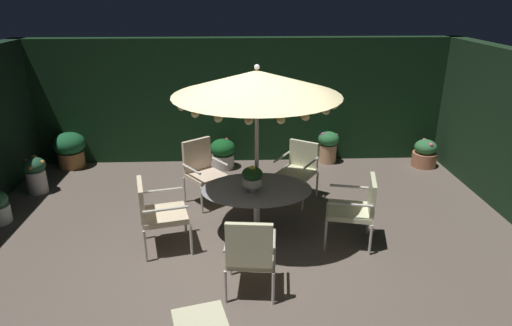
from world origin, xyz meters
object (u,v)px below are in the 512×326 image
Objects in this scene: patio_chair_east at (299,167)px; potted_plant_left_near at (223,153)px; patio_chair_south at (156,210)px; patio_umbrella at (257,83)px; potted_plant_back_center at (70,148)px; patio_chair_northeast at (357,206)px; potted_plant_left_far at (36,174)px; potted_plant_back_left at (328,145)px; patio_chair_southeast at (202,168)px; ottoman_footrest at (200,323)px; patio_chair_north at (250,252)px; potted_plant_front_corner at (425,153)px; centerpiece_planter at (252,177)px; patio_dining_table at (257,197)px.

patio_chair_east reaches higher than potted_plant_left_near.
patio_chair_east is at bearing 35.24° from patio_chair_south.
potted_plant_back_center is at bearing 142.32° from patio_umbrella.
patio_chair_northeast reaches higher than potted_plant_back_center.
patio_umbrella is at bearing -123.04° from patio_chair_east.
patio_chair_south is 3.08m from potted_plant_left_far.
patio_chair_southeast is at bearing -145.29° from potted_plant_back_left.
potted_plant_back_center is at bearing 176.51° from potted_plant_left_near.
patio_chair_east is 3.73m from ottoman_footrest.
patio_chair_east is 0.92× the size of patio_chair_southeast.
patio_chair_southeast is 1.53m from patio_chair_south.
patio_chair_north reaches higher than potted_plant_left_near.
potted_plant_back_center reaches higher than potted_plant_left_near.
patio_chair_northeast is at bearing 35.73° from patio_chair_north.
patio_umbrella reaches higher than patio_chair_east.
patio_umbrella is 4.71m from potted_plant_front_corner.
patio_chair_east is 1.85m from potted_plant_back_left.
patio_chair_east reaches higher than potted_plant_left_far.
potted_plant_left_far is at bearing 155.44° from centerpiece_planter.
patio_chair_southeast reaches higher than potted_plant_back_center.
patio_chair_northeast is 3.13m from potted_plant_back_left.
patio_chair_north is 1.77× the size of ottoman_footrest.
patio_umbrella is at bearing 167.10° from patio_chair_northeast.
ottoman_footrest is at bearing -130.93° from potted_plant_front_corner.
potted_plant_left_far is 5.51m from potted_plant_back_left.
patio_chair_southeast is 4.57m from potted_plant_front_corner.
potted_plant_left_far is (-3.77, 1.57, -1.85)m from patio_umbrella.
patio_chair_northeast is 1.66× the size of potted_plant_left_near.
potted_plant_back_center is at bearing 148.79° from patio_chair_southeast.
potted_plant_left_far is 7.33m from potted_plant_front_corner.
centerpiece_planter is 0.39× the size of patio_chair_south.
patio_chair_north is 1.04m from ottoman_footrest.
potted_plant_left_near is at bearing 102.13° from patio_dining_table.
patio_chair_southeast is (-0.85, 1.11, 0.01)m from patio_dining_table.
patio_chair_southeast is (-2.21, 1.43, 0.03)m from patio_chair_northeast.
potted_plant_left_near is (-1.92, 2.91, -0.26)m from patio_chair_northeast.
potted_plant_front_corner is at bearing 35.55° from patio_umbrella.
patio_chair_north is 2.61m from patio_chair_southeast.
patio_chair_north is at bearing -84.01° from potted_plant_left_near.
patio_chair_east is at bearing -20.28° from potted_plant_back_center.
patio_chair_north is 1.06× the size of patio_chair_east.
patio_chair_south is (-2.72, -0.02, 0.01)m from patio_chair_northeast.
ottoman_footrest is 4.87m from potted_plant_left_near.
patio_chair_northeast is (1.36, -0.31, -1.63)m from patio_umbrella.
potted_plant_front_corner is at bearing 52.81° from patio_chair_northeast.
patio_chair_northeast is 1.52× the size of potted_plant_back_left.
patio_chair_north is 5.33m from potted_plant_front_corner.
patio_chair_northeast is at bearing -67.85° from patio_chair_east.
patio_chair_south is 1.53× the size of potted_plant_left_far.
ottoman_footrest is at bearing -113.79° from potted_plant_back_left.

